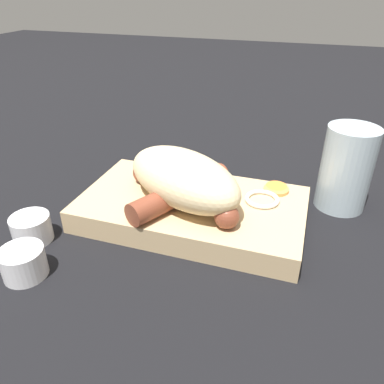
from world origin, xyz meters
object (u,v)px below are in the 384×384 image
food_tray (192,209)px  condiment_cup_near (32,230)px  bread_roll (183,178)px  condiment_cup_far (24,264)px  sausage (181,192)px  drink_glass (346,169)px

food_tray → condiment_cup_near: bearing=31.4°
bread_roll → condiment_cup_far: (0.12, 0.14, -0.05)m
sausage → drink_glass: bearing=-150.8°
sausage → drink_glass: (-0.19, -0.10, 0.01)m
sausage → food_tray: bearing=-133.3°
sausage → condiment_cup_far: bearing=49.4°
bread_roll → food_tray: bearing=-135.9°
sausage → condiment_cup_far: sausage is taller
bread_roll → sausage: 0.02m
bread_roll → condiment_cup_far: bearing=49.5°
condiment_cup_far → food_tray: bearing=-130.8°
bread_roll → condiment_cup_near: size_ratio=4.08×
sausage → condiment_cup_far: (0.12, 0.14, -0.03)m
condiment_cup_far → sausage: bearing=-130.6°
bread_roll → condiment_cup_near: 0.18m
bread_roll → condiment_cup_near: bearing=30.6°
sausage → drink_glass: 0.21m
food_tray → drink_glass: bearing=-152.1°
bread_roll → condiment_cup_far: size_ratio=4.08×
sausage → condiment_cup_far: 0.18m
condiment_cup_near → drink_glass: 0.39m
condiment_cup_far → drink_glass: size_ratio=0.41×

